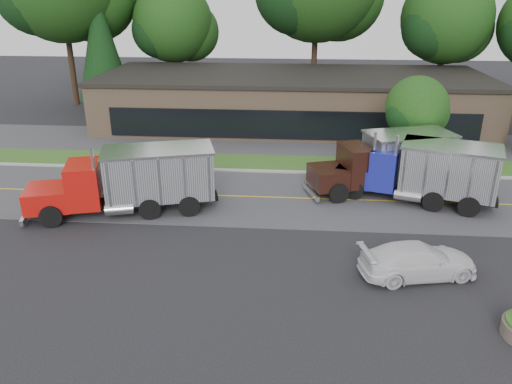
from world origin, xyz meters
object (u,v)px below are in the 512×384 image
(dump_truck_red, at_px, (134,179))
(dump_truck_maroon, at_px, (389,161))
(dump_truck_blue, at_px, (426,171))
(rally_car, at_px, (418,260))

(dump_truck_red, bearing_deg, dump_truck_maroon, -178.69)
(dump_truck_red, height_order, dump_truck_maroon, same)
(dump_truck_blue, bearing_deg, dump_truck_maroon, -25.36)
(dump_truck_maroon, relative_size, rally_car, 1.77)
(rally_car, bearing_deg, dump_truck_blue, -27.52)
(dump_truck_blue, xyz_separation_m, rally_car, (-1.97, -7.90, -1.11))
(dump_truck_maroon, bearing_deg, dump_truck_blue, 118.83)
(dump_truck_blue, xyz_separation_m, dump_truck_maroon, (-1.68, 1.59, -0.00))
(dump_truck_red, distance_m, dump_truck_maroon, 14.32)
(dump_truck_red, xyz_separation_m, dump_truck_blue, (15.39, 2.54, -0.01))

